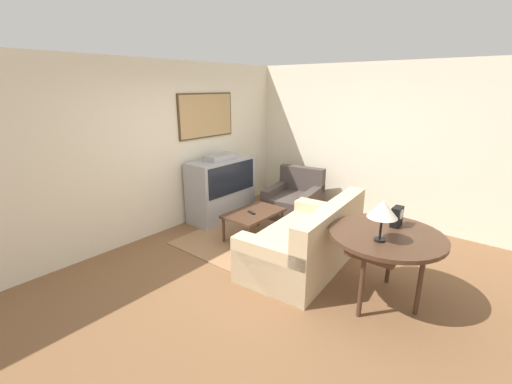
% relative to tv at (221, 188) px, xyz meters
% --- Properties ---
extents(ground_plane, '(12.00, 12.00, 0.00)m').
position_rel_tv_xyz_m(ground_plane, '(-0.86, -1.77, -0.55)').
color(ground_plane, brown).
extents(wall_back, '(12.00, 0.10, 2.70)m').
position_rel_tv_xyz_m(wall_back, '(-0.84, 0.36, 0.81)').
color(wall_back, beige).
rests_on(wall_back, ground_plane).
extents(wall_right, '(0.06, 12.00, 2.70)m').
position_rel_tv_xyz_m(wall_right, '(1.77, -1.77, 0.80)').
color(wall_right, beige).
rests_on(wall_right, ground_plane).
extents(area_rug, '(1.90, 1.69, 0.01)m').
position_rel_tv_xyz_m(area_rug, '(-0.37, -0.96, -0.55)').
color(area_rug, '#99704C').
rests_on(area_rug, ground_plane).
extents(tv, '(1.23, 0.56, 1.17)m').
position_rel_tv_xyz_m(tv, '(0.00, 0.00, 0.00)').
color(tv, '#9E9EA3').
rests_on(tv, ground_plane).
extents(couch, '(1.92, 1.16, 0.91)m').
position_rel_tv_xyz_m(couch, '(-0.51, -2.10, -0.24)').
color(couch, '#CCB289').
rests_on(couch, ground_plane).
extents(armchair, '(1.11, 1.02, 0.84)m').
position_rel_tv_xyz_m(armchair, '(0.98, -0.92, -0.29)').
color(armchair, '#473D38').
rests_on(armchair, ground_plane).
extents(coffee_table, '(0.93, 0.60, 0.44)m').
position_rel_tv_xyz_m(coffee_table, '(-0.32, -1.03, -0.16)').
color(coffee_table, '#472D1E').
rests_on(coffee_table, ground_plane).
extents(console_table, '(1.20, 1.20, 0.81)m').
position_rel_tv_xyz_m(console_table, '(-0.68, -3.17, 0.19)').
color(console_table, '#472D1E').
rests_on(console_table, ground_plane).
extents(table_lamp, '(0.29, 0.29, 0.43)m').
position_rel_tv_xyz_m(table_lamp, '(-0.91, -3.17, 0.60)').
color(table_lamp, black).
rests_on(table_lamp, console_table).
extents(mantel_clock, '(0.17, 0.10, 0.22)m').
position_rel_tv_xyz_m(mantel_clock, '(-0.41, -3.17, 0.37)').
color(mantel_clock, black).
rests_on(mantel_clock, console_table).
extents(remote, '(0.09, 0.17, 0.02)m').
position_rel_tv_xyz_m(remote, '(-0.39, -1.04, -0.10)').
color(remote, black).
rests_on(remote, coffee_table).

